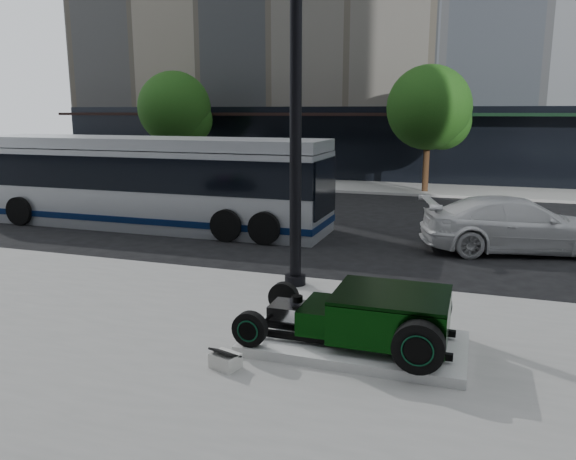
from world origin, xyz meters
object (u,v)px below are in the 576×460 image
(hot_rod, at_px, (377,315))
(transit_bus, at_px, (149,182))
(white_sedan, at_px, (517,225))
(lamppost, at_px, (296,105))

(hot_rod, xyz_separation_m, transit_bus, (-8.94, 7.84, 0.79))
(white_sedan, bearing_deg, hot_rod, 148.07)
(transit_bus, height_order, white_sedan, transit_bus)
(lamppost, distance_m, white_sedan, 7.62)
(hot_rod, bearing_deg, transit_bus, 138.76)
(lamppost, bearing_deg, hot_rod, -51.77)
(lamppost, xyz_separation_m, white_sedan, (4.67, 5.13, -3.13))
(lamppost, height_order, white_sedan, lamppost)
(hot_rod, height_order, white_sedan, white_sedan)
(hot_rod, height_order, transit_bus, transit_bus)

